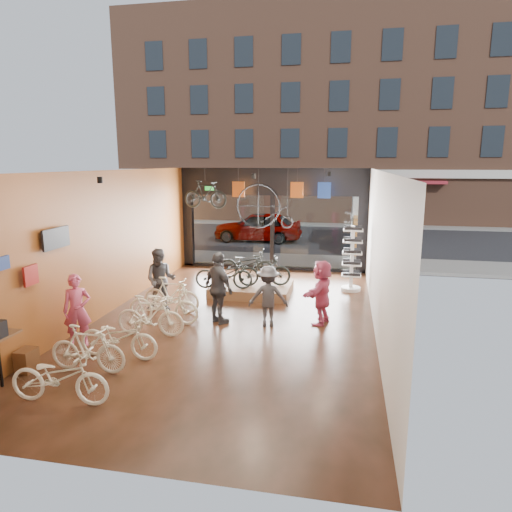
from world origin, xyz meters
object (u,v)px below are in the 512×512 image
(box_truck, at_px, (374,223))
(floor_bike_3, at_px, (150,316))
(floor_bike_1, at_px, (87,349))
(customer_1, at_px, (161,280))
(floor_bike_2, at_px, (119,337))
(display_bike_mid, at_px, (265,271))
(penny_farthing, at_px, (267,208))
(floor_bike_0, at_px, (60,377))
(floor_bike_5, at_px, (171,295))
(customer_3, at_px, (268,296))
(customer_5, at_px, (322,292))
(customer_2, at_px, (219,288))
(street_car, at_px, (258,226))
(display_platform, at_px, (252,289))
(sunglasses_rack, at_px, (352,258))
(display_bike_left, at_px, (224,274))
(customer_0, at_px, (77,310))
(floor_bike_4, at_px, (163,304))
(hung_bike, at_px, (205,194))
(display_bike_right, at_px, (247,264))

(box_truck, xyz_separation_m, floor_bike_3, (-5.70, -12.40, -0.73))
(floor_bike_1, distance_m, customer_1, 3.86)
(floor_bike_2, distance_m, display_bike_mid, 5.50)
(penny_farthing, bearing_deg, display_bike_mid, -82.38)
(floor_bike_0, relative_size, floor_bike_5, 1.10)
(floor_bike_2, distance_m, customer_3, 3.69)
(customer_1, relative_size, customer_5, 1.05)
(floor_bike_3, xyz_separation_m, customer_3, (2.59, 1.20, 0.27))
(box_truck, distance_m, customer_5, 10.91)
(customer_2, distance_m, customer_5, 2.58)
(customer_3, height_order, customer_5, customer_5)
(street_car, xyz_separation_m, display_platform, (1.67, -9.51, -0.61))
(floor_bike_1, bearing_deg, customer_1, 1.65)
(floor_bike_3, bearing_deg, display_bike_mid, -31.21)
(sunglasses_rack, bearing_deg, display_bike_left, -143.47)
(customer_0, xyz_separation_m, sunglasses_rack, (5.95, 5.71, 0.23))
(customer_5, bearing_deg, floor_bike_4, -63.24)
(street_car, bearing_deg, floor_bike_0, -0.58)
(floor_bike_3, xyz_separation_m, customer_5, (3.87, 1.65, 0.33))
(street_car, relative_size, display_bike_left, 2.62)
(floor_bike_1, xyz_separation_m, customer_1, (-0.09, 3.84, 0.39))
(sunglasses_rack, xyz_separation_m, hung_bike, (-4.99, 0.73, 1.88))
(street_car, relative_size, sunglasses_rack, 2.15)
(floor_bike_3, bearing_deg, floor_bike_1, 165.67)
(display_bike_mid, relative_size, hung_bike, 1.01)
(box_truck, height_order, hung_bike, hung_bike)
(floor_bike_3, distance_m, floor_bike_4, 0.89)
(display_bike_left, distance_m, customer_1, 1.99)
(display_platform, bearing_deg, customer_1, -136.00)
(display_platform, bearing_deg, display_bike_right, 115.03)
(floor_bike_0, distance_m, display_platform, 7.28)
(floor_bike_1, height_order, customer_1, customer_1)
(floor_bike_4, xyz_separation_m, hung_bike, (-0.33, 4.71, 2.44))
(floor_bike_0, xyz_separation_m, hung_bike, (-0.15, 8.75, 2.46))
(box_truck, relative_size, hung_bike, 3.90)
(floor_bike_1, relative_size, floor_bike_3, 0.97)
(box_truck, xyz_separation_m, hung_bike, (-6.06, -6.80, 1.71))
(floor_bike_1, height_order, hung_bike, hung_bike)
(floor_bike_4, relative_size, customer_3, 1.21)
(floor_bike_3, bearing_deg, customer_2, -52.29)
(floor_bike_3, height_order, sunglasses_rack, sunglasses_rack)
(floor_bike_3, xyz_separation_m, display_bike_left, (0.90, 3.27, 0.26))
(customer_2, height_order, sunglasses_rack, sunglasses_rack)
(display_bike_right, relative_size, customer_2, 1.00)
(box_truck, height_order, customer_0, box_truck)
(display_bike_right, distance_m, customer_1, 3.24)
(floor_bike_0, xyz_separation_m, floor_bike_3, (0.22, 3.15, 0.03))
(customer_1, height_order, customer_3, customer_1)
(floor_bike_0, relative_size, display_bike_left, 1.03)
(floor_bike_4, xyz_separation_m, display_bike_mid, (2.08, 2.88, 0.29))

